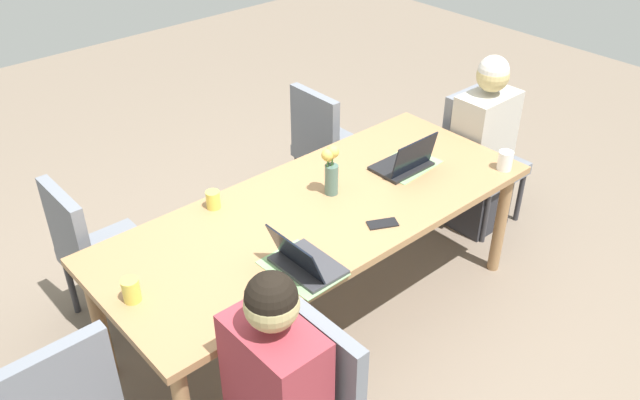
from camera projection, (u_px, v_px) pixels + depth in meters
The scene contains 15 objects.
ground_plane at pixel (320, 315), 3.78m from camera, with size 10.00×10.00×0.00m, color #756656.
dining_table at pixel (320, 219), 3.42m from camera, with size 2.34×0.95×0.73m.
chair_head_right_left_near at pixel (477, 151), 4.38m from camera, with size 0.44×0.44×0.90m.
person_head_right_left_near at pixel (481, 154), 4.28m from camera, with size 0.40×0.36×1.19m.
chair_far_left_far at pixel (327, 143), 4.46m from camera, with size 0.44×0.44×0.90m.
chair_far_right_near at pixel (96, 249), 3.48m from camera, with size 0.44×0.44×0.90m.
flower_vase at pixel (331, 166), 3.42m from camera, with size 0.10×0.09×0.28m.
placemat_head_right_left_near at pixel (406, 165), 3.75m from camera, with size 0.36×0.26×0.00m, color #7FAD70.
placemat_near_left_mid at pixel (302, 268), 2.97m from camera, with size 0.36×0.26×0.00m, color #7FAD70.
laptop_near_left_mid at pixel (304, 262), 2.95m from camera, with size 0.22×0.32×0.20m.
laptop_head_right_left_near at pixel (405, 163), 3.68m from camera, with size 0.32×0.22×0.21m.
coffee_mug_near_left at pixel (213, 200), 3.36m from camera, with size 0.07×0.07×0.09m, color #DBC64C.
coffee_mug_near_right at pixel (132, 291), 2.77m from camera, with size 0.08×0.08×0.11m, color #DBC64C.
coffee_mug_centre_left at pixel (505, 160), 3.68m from camera, with size 0.08×0.08×0.11m, color white.
phone_black at pixel (383, 224), 3.26m from camera, with size 0.15×0.07×0.01m, color black.
Camera 1 is at (-1.86, -2.11, 2.62)m, focal length 37.16 mm.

